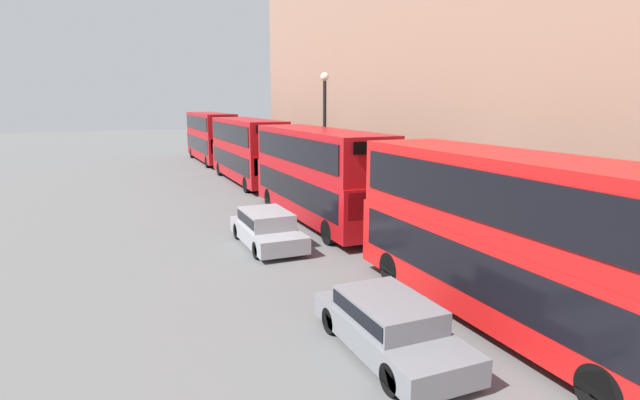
% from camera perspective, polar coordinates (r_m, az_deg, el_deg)
% --- Properties ---
extents(bus_leading, '(2.59, 10.34, 4.29)m').
position_cam_1_polar(bus_leading, '(12.97, 21.00, -3.60)').
color(bus_leading, red).
rests_on(bus_leading, ground).
extents(bus_second_in_queue, '(2.59, 10.84, 4.27)m').
position_cam_1_polar(bus_second_in_queue, '(23.03, -0.29, 3.32)').
color(bus_second_in_queue, '#A80F14').
rests_on(bus_second_in_queue, ground).
extents(bus_third_in_queue, '(2.59, 11.07, 4.34)m').
position_cam_1_polar(bus_third_in_queue, '(34.73, -8.31, 5.93)').
color(bus_third_in_queue, '#A80F14').
rests_on(bus_third_in_queue, ground).
extents(bus_trailing, '(2.59, 11.42, 4.47)m').
position_cam_1_polar(bus_trailing, '(47.31, -12.40, 7.25)').
color(bus_trailing, '#A80F14').
rests_on(bus_trailing, ground).
extents(car_dark_sedan, '(1.81, 4.40, 1.25)m').
position_cam_1_polar(car_dark_sedan, '(11.49, 7.92, -13.84)').
color(car_dark_sedan, slate).
rests_on(car_dark_sedan, ground).
extents(car_hatchback, '(1.85, 4.50, 1.36)m').
position_cam_1_polar(car_hatchback, '(19.44, -6.11, -3.12)').
color(car_hatchback, gray).
rests_on(car_hatchback, ground).
extents(street_lamp, '(0.44, 0.44, 6.98)m').
position_cam_1_polar(street_lamp, '(26.43, 0.54, 8.51)').
color(street_lamp, black).
rests_on(street_lamp, ground).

